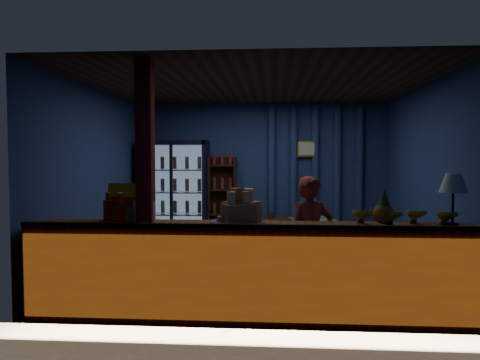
{
  "coord_description": "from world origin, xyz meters",
  "views": [
    {
      "loc": [
        0.23,
        -6.5,
        1.63
      ],
      "look_at": [
        -0.22,
        -0.2,
        1.3
      ],
      "focal_mm": 35.0,
      "sensor_mm": 36.0,
      "label": 1
    }
  ],
  "objects_px": {
    "shopkeeper": "(311,239)",
    "green_chair": "(312,234)",
    "table_lamp": "(453,185)",
    "pastry_tray": "(230,221)"
  },
  "relations": [
    {
      "from": "shopkeeper",
      "to": "green_chair",
      "type": "height_order",
      "value": "shopkeeper"
    },
    {
      "from": "shopkeeper",
      "to": "table_lamp",
      "type": "bearing_deg",
      "value": -42.93
    },
    {
      "from": "green_chair",
      "to": "pastry_tray",
      "type": "bearing_deg",
      "value": 50.13
    },
    {
      "from": "table_lamp",
      "to": "pastry_tray",
      "type": "bearing_deg",
      "value": 177.19
    },
    {
      "from": "pastry_tray",
      "to": "table_lamp",
      "type": "height_order",
      "value": "table_lamp"
    },
    {
      "from": "green_chair",
      "to": "table_lamp",
      "type": "distance_m",
      "value": 3.7
    },
    {
      "from": "shopkeeper",
      "to": "green_chair",
      "type": "relative_size",
      "value": 2.17
    },
    {
      "from": "pastry_tray",
      "to": "table_lamp",
      "type": "distance_m",
      "value": 2.18
    },
    {
      "from": "shopkeeper",
      "to": "green_chair",
      "type": "distance_m",
      "value": 2.8
    },
    {
      "from": "green_chair",
      "to": "table_lamp",
      "type": "xyz_separation_m",
      "value": [
        1.05,
        -3.39,
        1.06
      ]
    }
  ]
}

